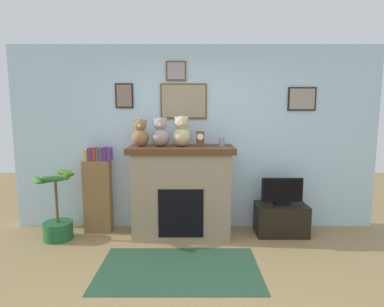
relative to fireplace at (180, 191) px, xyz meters
The scene contains 12 objects.
back_wall 0.80m from the fireplace, 62.21° to the left, with size 5.20×0.15×2.60m.
fireplace is the anchor object (origin of this frame).
bookshelf 1.18m from the fireplace, behind, with size 0.40×0.16×1.20m.
potted_plant 1.67m from the fireplace, behind, with size 0.58×0.57×0.91m.
tv_stand 1.43m from the fireplace, ahead, with size 0.69×0.40×0.43m, color black.
television 1.37m from the fireplace, ahead, with size 0.56×0.14×0.37m.
area_rug 1.15m from the fireplace, 90.00° to the right, with size 1.73×1.02×0.01m, color #254630.
candle_jar 0.85m from the fireplace, ahead, with size 0.08×0.08×0.12m, color gray.
mantel_clock 0.75m from the fireplace, ahead, with size 0.11×0.08×0.20m.
teddy_bear_cream 0.94m from the fireplace, behind, with size 0.23×0.23×0.37m.
teddy_bear_grey 0.83m from the fireplace, behind, with size 0.24×0.24×0.38m.
teddy_bear_tan 0.79m from the fireplace, 76.42° to the right, with size 0.25×0.25×0.40m.
Camera 1 is at (-0.05, -2.49, 1.69)m, focal length 29.16 mm.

